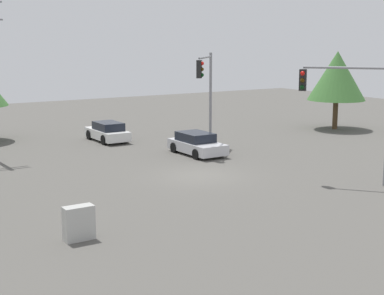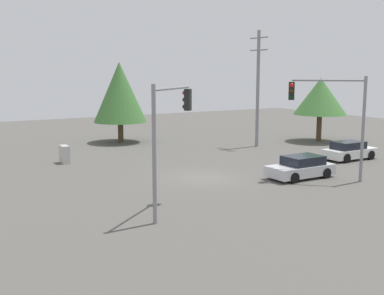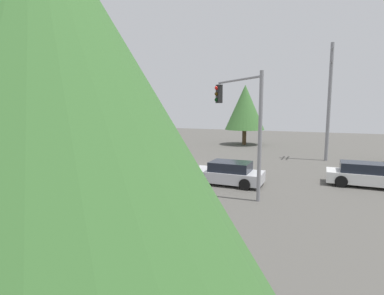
% 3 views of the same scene
% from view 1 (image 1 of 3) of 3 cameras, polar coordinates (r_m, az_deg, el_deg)
% --- Properties ---
extents(ground_plane, '(80.00, 80.00, 0.00)m').
position_cam_1_polar(ground_plane, '(30.45, 0.78, -2.77)').
color(ground_plane, '#54514C').
extents(sedan_silver, '(1.99, 4.13, 1.34)m').
position_cam_1_polar(sedan_silver, '(35.99, 0.46, 0.34)').
color(sedan_silver, silver).
rests_on(sedan_silver, ground_plane).
extents(sedan_white, '(1.85, 4.08, 1.35)m').
position_cam_1_polar(sedan_white, '(41.04, -8.19, 1.51)').
color(sedan_white, silver).
rests_on(sedan_white, ground_plane).
extents(traffic_signal_main, '(3.13, 3.28, 6.10)m').
position_cam_1_polar(traffic_signal_main, '(37.15, 1.40, 6.22)').
color(traffic_signal_main, gray).
rests_on(traffic_signal_main, ground_plane).
extents(traffic_signal_cross, '(2.94, 3.44, 5.88)m').
position_cam_1_polar(traffic_signal_cross, '(29.23, 15.21, 4.40)').
color(traffic_signal_cross, gray).
rests_on(traffic_signal_cross, ground_plane).
extents(electrical_cabinet, '(1.07, 0.50, 1.23)m').
position_cam_1_polar(electrical_cabinet, '(21.18, -10.92, -7.21)').
color(electrical_cabinet, '#B2B2AD').
rests_on(electrical_cabinet, ground_plane).
extents(tree_behind, '(4.46, 4.46, 6.06)m').
position_cam_1_polar(tree_behind, '(47.16, 13.88, 6.76)').
color(tree_behind, '#4C3823').
rests_on(tree_behind, ground_plane).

